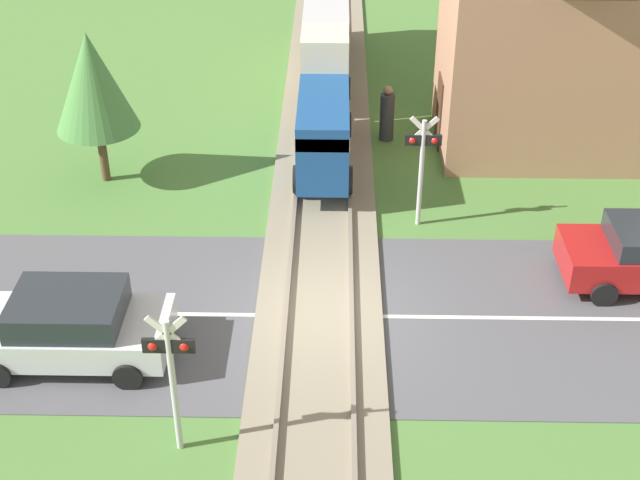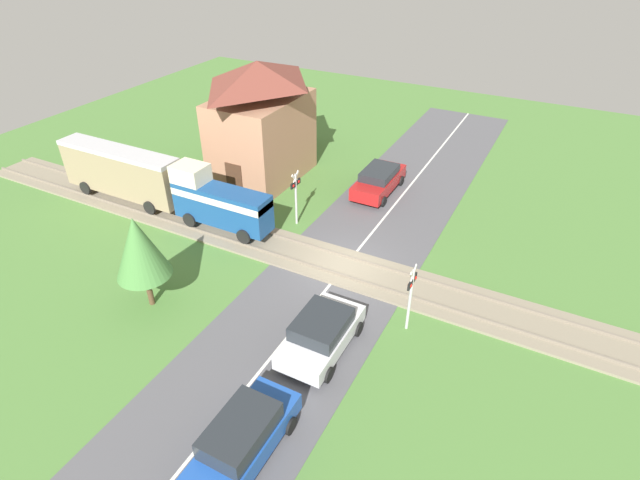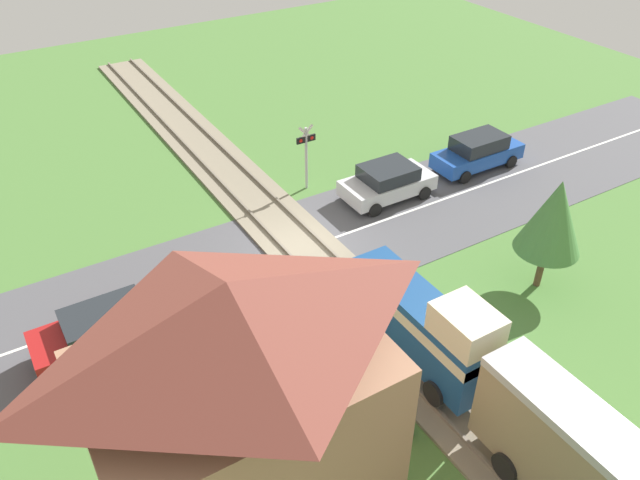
{
  "view_description": "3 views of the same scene",
  "coord_description": "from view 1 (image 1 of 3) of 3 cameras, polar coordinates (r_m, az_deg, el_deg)",
  "views": [
    {
      "loc": [
        0.32,
        -15.62,
        12.0
      ],
      "look_at": [
        0.0,
        1.25,
        1.2
      ],
      "focal_mm": 50.0,
      "sensor_mm": 36.0,
      "label": 1
    },
    {
      "loc": [
        -17.15,
        -7.74,
        14.05
      ],
      "look_at": [
        0.0,
        1.25,
        1.2
      ],
      "focal_mm": 28.0,
      "sensor_mm": 36.0,
      "label": 2
    },
    {
      "loc": [
        9.48,
        16.91,
        14.19
      ],
      "look_at": [
        0.0,
        1.25,
        1.2
      ],
      "focal_mm": 35.0,
      "sensor_mm": 36.0,
      "label": 3
    }
  ],
  "objects": [
    {
      "name": "pedestrian_by_station",
      "position": [
        26.97,
        4.31,
        7.96
      ],
      "size": [
        0.43,
        0.43,
        1.73
      ],
      "color": "#333338",
      "rests_on": "ground_plane"
    },
    {
      "name": "track_bed",
      "position": [
        19.66,
        -0.07,
        -4.76
      ],
      "size": [
        2.8,
        48.0,
        0.24
      ],
      "color": "gray",
      "rests_on": "ground_plane"
    },
    {
      "name": "station_building",
      "position": [
        26.39,
        14.76,
        12.66
      ],
      "size": [
        6.54,
        4.6,
        7.08
      ],
      "color": "#AD7A5B",
      "rests_on": "ground_plane"
    },
    {
      "name": "car_near_crossing",
      "position": [
        18.84,
        -15.68,
        -5.3
      ],
      "size": [
        4.01,
        2.08,
        1.52
      ],
      "color": "silver",
      "rests_on": "ground_plane"
    },
    {
      "name": "ground_plane",
      "position": [
        19.7,
        -0.07,
        -4.91
      ],
      "size": [
        60.0,
        60.0,
        0.0
      ],
      "primitive_type": "plane",
      "color": "#4C7A38"
    },
    {
      "name": "tree_roadside_hedge",
      "position": [
        24.46,
        -14.36,
        9.76
      ],
      "size": [
        2.23,
        2.23,
        4.25
      ],
      "color": "brown",
      "rests_on": "ground_plane"
    },
    {
      "name": "crossing_signal_east_approach",
      "position": [
        22.11,
        6.56,
        5.34
      ],
      "size": [
        0.9,
        0.18,
        3.02
      ],
      "color": "#B7B7B7",
      "rests_on": "ground_plane"
    },
    {
      "name": "train",
      "position": [
        28.54,
        0.38,
        11.84
      ],
      "size": [
        1.58,
        13.43,
        3.18
      ],
      "color": "navy",
      "rests_on": "track_bed"
    },
    {
      "name": "road_surface",
      "position": [
        19.69,
        -0.07,
        -4.89
      ],
      "size": [
        48.0,
        6.4,
        0.02
      ],
      "color": "#515156",
      "rests_on": "ground_plane"
    },
    {
      "name": "crossing_signal_west_approach",
      "position": [
        15.65,
        -9.52,
        -7.94
      ],
      "size": [
        0.9,
        0.18,
        3.02
      ],
      "color": "#B7B7B7",
      "rests_on": "ground_plane"
    }
  ]
}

